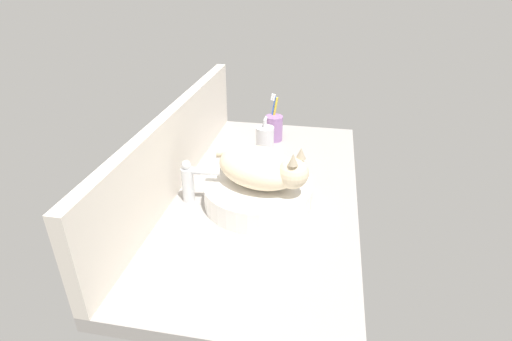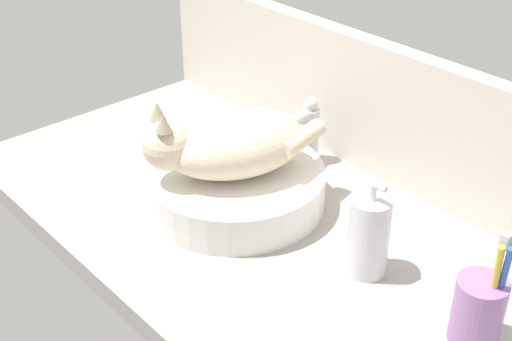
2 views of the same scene
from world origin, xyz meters
TOP-DOWN VIEW (x-y plane):
  - ground_plane at (0.00, 0.00)cm, footprint 115.08×59.38cm
  - backsplash_panel at (0.00, 27.89)cm, footprint 115.08×3.60cm
  - sink_basin at (-7.46, 0.48)cm, footprint 32.18×32.18cm
  - cat at (-7.90, -0.81)cm, footprint 25.24×30.18cm
  - faucet at (-9.50, 19.94)cm, footprint 3.94×11.86cm
  - soap_dispenser at (20.89, 2.76)cm, footprint 6.44×6.44cm
  - toothbrush_cup at (40.87, 2.36)cm, footprint 7.02×7.02cm

SIDE VIEW (x-z plane):
  - ground_plane at x=0.00cm, z-range -4.00..0.00cm
  - sink_basin at x=-7.46cm, z-range 0.00..6.88cm
  - toothbrush_cup at x=40.87cm, z-range -3.98..14.72cm
  - soap_dispenser at x=20.89cm, z-range -1.55..15.01cm
  - faucet at x=-9.50cm, z-range 0.50..14.10cm
  - cat at x=-7.90cm, z-range 5.64..19.64cm
  - backsplash_panel at x=0.00cm, z-range 0.00..25.66cm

